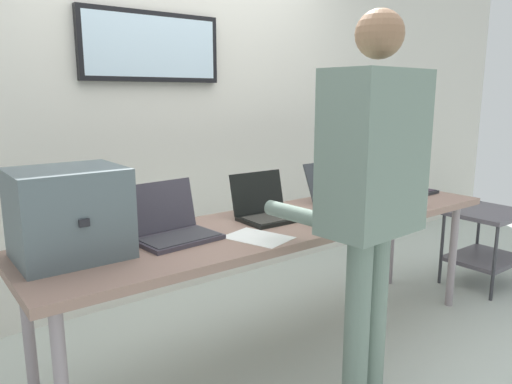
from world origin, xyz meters
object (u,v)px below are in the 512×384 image
at_px(coffee_mug, 420,199).
at_px(laptop_station_1, 267,208).
at_px(laptop_station_0, 171,226).
at_px(person, 371,182).
at_px(laptop_station_3, 400,183).
at_px(laptop_station_2, 339,195).
at_px(workbench, 286,229).
at_px(storage_cart, 487,236).
at_px(equipment_box, 69,213).

bearing_deg(coffee_mug, laptop_station_1, 159.79).
bearing_deg(laptop_station_1, laptop_station_0, -178.16).
bearing_deg(person, laptop_station_3, 30.90).
xyz_separation_m(laptop_station_0, laptop_station_2, (1.16, 0.03, -0.00)).
relative_size(workbench, laptop_station_0, 6.96).
height_order(laptop_station_1, laptop_station_2, laptop_station_2).
height_order(workbench, storage_cart, workbench).
bearing_deg(laptop_station_3, person, -149.10).
bearing_deg(equipment_box, coffee_mug, -9.78).
distance_m(workbench, person, 0.72).
relative_size(laptop_station_0, storage_cart, 0.69).
distance_m(person, storage_cart, 2.07).
xyz_separation_m(workbench, person, (-0.07, -0.62, 0.36)).
distance_m(workbench, laptop_station_3, 1.13).
bearing_deg(laptop_station_2, coffee_mug, -45.74).
distance_m(laptop_station_2, storage_cart, 1.41).
height_order(workbench, laptop_station_0, laptop_station_0).
bearing_deg(person, laptop_station_2, 50.51).
distance_m(equipment_box, laptop_station_0, 0.47).
bearing_deg(workbench, laptop_station_2, 10.41).
relative_size(workbench, laptop_station_2, 7.79).
relative_size(workbench, equipment_box, 6.34).
relative_size(workbench, coffee_mug, 29.98).
relative_size(person, coffee_mug, 19.14).
bearing_deg(person, laptop_station_1, 88.97).
height_order(equipment_box, storage_cart, equipment_box).
relative_size(laptop_station_2, storage_cart, 0.62).
distance_m(workbench, laptop_station_0, 0.66).
xyz_separation_m(workbench, coffee_mug, (0.85, -0.25, 0.10)).
height_order(laptop_station_1, coffee_mug, laptop_station_1).
xyz_separation_m(laptop_station_1, storage_cart, (1.89, -0.27, -0.43)).
height_order(equipment_box, laptop_station_2, equipment_box).
xyz_separation_m(person, coffee_mug, (0.93, 0.37, -0.26)).
height_order(equipment_box, person, person).
relative_size(laptop_station_3, coffee_mug, 4.22).
distance_m(laptop_station_0, laptop_station_2, 1.16).
distance_m(workbench, laptop_station_1, 0.15).
xyz_separation_m(laptop_station_3, storage_cart, (0.71, -0.28, -0.44)).
bearing_deg(workbench, laptop_station_0, 174.08).
height_order(laptop_station_3, person, person).
height_order(equipment_box, laptop_station_1, equipment_box).
xyz_separation_m(laptop_station_0, storage_cart, (2.48, -0.25, -0.44)).
bearing_deg(laptop_station_0, laptop_station_3, 0.94).
bearing_deg(person, storage_cart, 12.86).
height_order(workbench, laptop_station_2, laptop_station_2).
bearing_deg(laptop_station_2, laptop_station_1, -179.16).
bearing_deg(coffee_mug, storage_cart, 3.70).
relative_size(workbench, storage_cart, 4.83).
bearing_deg(storage_cart, equipment_box, 174.68).
xyz_separation_m(equipment_box, person, (1.03, -0.71, 0.12)).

